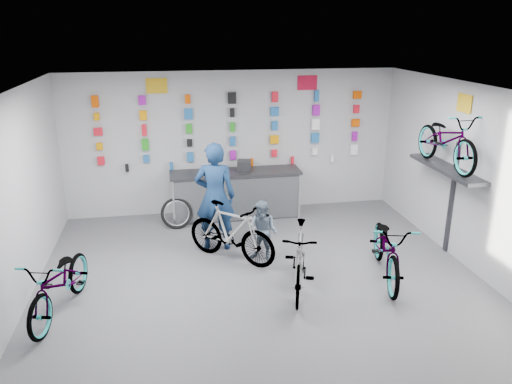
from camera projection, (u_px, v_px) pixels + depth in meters
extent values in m
plane|color=#4B4B50|center=(270.00, 303.00, 7.30)|extent=(8.00, 8.00, 0.00)
plane|color=white|center=(272.00, 97.00, 6.35)|extent=(8.00, 8.00, 0.00)
plane|color=silver|center=(232.00, 143.00, 10.56)|extent=(7.00, 0.00, 7.00)
plane|color=silver|center=(501.00, 193.00, 7.41)|extent=(0.00, 8.00, 8.00)
cube|color=black|center=(236.00, 196.00, 10.47)|extent=(2.60, 0.60, 0.90)
cube|color=silver|center=(238.00, 200.00, 10.18)|extent=(2.60, 0.02, 0.90)
cube|color=silver|center=(174.00, 203.00, 9.96)|extent=(0.04, 0.04, 0.96)
cube|color=silver|center=(299.00, 196.00, 10.40)|extent=(0.04, 0.04, 0.96)
cube|color=black|center=(235.00, 173.00, 10.31)|extent=(2.70, 0.66, 0.06)
cube|color=red|center=(101.00, 161.00, 10.12)|extent=(0.14, 0.06, 0.17)
cube|color=#1E62A9|center=(146.00, 159.00, 10.27)|extent=(0.12, 0.06, 0.15)
cube|color=#1E62A9|center=(190.00, 157.00, 10.42)|extent=(0.13, 0.06, 0.19)
cube|color=#A00FA9|center=(233.00, 155.00, 10.57)|extent=(0.13, 0.06, 0.19)
cube|color=red|center=(274.00, 153.00, 10.72)|extent=(0.11, 0.06, 0.15)
cube|color=white|center=(315.00, 151.00, 10.87)|extent=(0.11, 0.06, 0.15)
cube|color=white|center=(354.00, 150.00, 11.02)|extent=(0.16, 0.06, 0.23)
cube|color=#F19300|center=(100.00, 146.00, 10.02)|extent=(0.12, 0.06, 0.14)
cube|color=#23971C|center=(145.00, 145.00, 10.17)|extent=(0.14, 0.06, 0.24)
cube|color=black|center=(190.00, 143.00, 10.33)|extent=(0.11, 0.06, 0.15)
cube|color=#1E62A9|center=(233.00, 141.00, 10.48)|extent=(0.11, 0.06, 0.19)
cube|color=#F19300|center=(274.00, 139.00, 10.63)|extent=(0.18, 0.06, 0.18)
cube|color=#1E62A9|center=(315.00, 138.00, 10.78)|extent=(0.17, 0.06, 0.21)
cube|color=#A00FA9|center=(355.00, 136.00, 10.93)|extent=(0.11, 0.06, 0.20)
cube|color=red|center=(98.00, 132.00, 9.93)|extent=(0.17, 0.06, 0.15)
cube|color=red|center=(144.00, 130.00, 10.08)|extent=(0.09, 0.06, 0.23)
cube|color=#23971C|center=(189.00, 128.00, 10.23)|extent=(0.12, 0.06, 0.19)
cube|color=#23971C|center=(232.00, 127.00, 10.38)|extent=(0.09, 0.06, 0.19)
cube|color=#1E62A9|center=(275.00, 126.00, 10.53)|extent=(0.12, 0.06, 0.19)
cube|color=white|center=(316.00, 124.00, 10.68)|extent=(0.17, 0.06, 0.24)
cube|color=#EE4E00|center=(356.00, 123.00, 10.83)|extent=(0.17, 0.06, 0.16)
cube|color=#F19300|center=(97.00, 117.00, 9.83)|extent=(0.11, 0.06, 0.14)
cube|color=#F19300|center=(143.00, 115.00, 9.98)|extent=(0.14, 0.06, 0.19)
cube|color=#1E62A9|center=(188.00, 114.00, 10.13)|extent=(0.17, 0.06, 0.22)
cube|color=black|center=(232.00, 113.00, 10.28)|extent=(0.09, 0.06, 0.18)
cube|color=#1E62A9|center=(275.00, 111.00, 10.44)|extent=(0.17, 0.06, 0.18)
cube|color=#A00FA9|center=(316.00, 110.00, 10.59)|extent=(0.15, 0.06, 0.23)
cube|color=red|center=(356.00, 109.00, 10.74)|extent=(0.12, 0.06, 0.18)
cube|color=#EE4E00|center=(95.00, 101.00, 9.74)|extent=(0.13, 0.06, 0.23)
cube|color=#A00FA9|center=(142.00, 100.00, 9.89)|extent=(0.14, 0.06, 0.19)
cube|color=#EE4E00|center=(188.00, 99.00, 10.04)|extent=(0.11, 0.06, 0.18)
cube|color=black|center=(232.00, 98.00, 10.19)|extent=(0.17, 0.06, 0.23)
cube|color=red|center=(275.00, 97.00, 10.34)|extent=(0.13, 0.06, 0.21)
cube|color=#1E62A9|center=(317.00, 96.00, 10.49)|extent=(0.09, 0.06, 0.23)
cube|color=#EE4E00|center=(357.00, 95.00, 10.64)|extent=(0.18, 0.06, 0.16)
cylinder|color=black|center=(127.00, 168.00, 10.24)|extent=(0.07, 0.07, 0.16)
cylinder|color=#1E62A9|center=(171.00, 166.00, 10.39)|extent=(0.07, 0.07, 0.16)
cylinder|color=#EE4E00|center=(252.00, 162.00, 10.67)|extent=(0.07, 0.07, 0.16)
cylinder|color=red|center=(292.00, 160.00, 10.83)|extent=(0.07, 0.07, 0.16)
cylinder|color=white|center=(332.00, 158.00, 10.98)|extent=(0.07, 0.07, 0.16)
cube|color=#333338|center=(446.00, 168.00, 8.48)|extent=(0.38, 1.90, 0.06)
cube|color=#333338|center=(452.00, 198.00, 8.69)|extent=(0.04, 0.10, 2.00)
cube|color=gold|center=(157.00, 86.00, 9.90)|extent=(0.42, 0.02, 0.30)
cube|color=red|center=(307.00, 83.00, 10.42)|extent=(0.42, 0.02, 0.30)
cube|color=gold|center=(464.00, 103.00, 8.16)|extent=(0.02, 0.40, 0.30)
imported|color=gray|center=(60.00, 283.00, 6.91)|extent=(1.05, 1.91, 0.95)
imported|color=gray|center=(300.00, 259.00, 7.52)|extent=(0.97, 1.80, 1.04)
imported|color=gray|center=(387.00, 248.00, 7.90)|extent=(1.13, 2.06, 1.03)
imported|color=gray|center=(231.00, 232.00, 8.48)|extent=(1.62, 1.51, 1.04)
imported|color=gray|center=(447.00, 140.00, 8.31)|extent=(0.63, 1.80, 0.95)
imported|color=navy|center=(215.00, 197.00, 8.83)|extent=(0.79, 0.60, 1.97)
imported|color=slate|center=(263.00, 232.00, 8.45)|extent=(0.66, 0.63, 1.08)
torus|color=black|center=(177.00, 213.00, 9.96)|extent=(0.64, 0.30, 0.62)
torus|color=silver|center=(177.00, 213.00, 9.96)|extent=(0.52, 0.21, 0.49)
cube|color=black|center=(244.00, 166.00, 10.29)|extent=(0.33, 0.35, 0.22)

